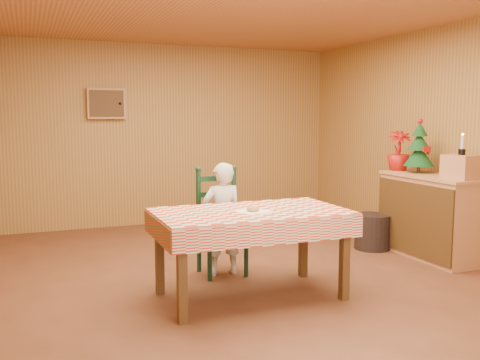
# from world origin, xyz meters

# --- Properties ---
(ground) EXTENTS (6.00, 6.00, 0.00)m
(ground) POSITION_xyz_m (0.00, 0.00, 0.00)
(ground) COLOR brown
(ground) RESTS_ON ground
(cabin_walls) EXTENTS (5.10, 6.05, 2.65)m
(cabin_walls) POSITION_xyz_m (-0.00, 0.53, 1.83)
(cabin_walls) COLOR #A6793B
(cabin_walls) RESTS_ON ground
(dining_table) EXTENTS (1.66, 0.96, 0.77)m
(dining_table) POSITION_xyz_m (-0.17, -0.48, 0.69)
(dining_table) COLOR #4E3114
(dining_table) RESTS_ON ground
(ladder_chair) EXTENTS (0.44, 0.40, 1.08)m
(ladder_chair) POSITION_xyz_m (-0.17, 0.30, 0.50)
(ladder_chair) COLOR black
(ladder_chair) RESTS_ON ground
(seated_child) EXTENTS (0.41, 0.27, 1.12)m
(seated_child) POSITION_xyz_m (-0.17, 0.25, 0.56)
(seated_child) COLOR silver
(seated_child) RESTS_ON ground
(napkin) EXTENTS (0.32, 0.32, 0.00)m
(napkin) POSITION_xyz_m (-0.17, -0.53, 0.77)
(napkin) COLOR white
(napkin) RESTS_ON dining_table
(donut) EXTENTS (0.14, 0.14, 0.04)m
(donut) POSITION_xyz_m (-0.17, -0.53, 0.79)
(donut) COLOR #B58040
(donut) RESTS_ON napkin
(shelf_unit) EXTENTS (0.54, 1.24, 0.93)m
(shelf_unit) POSITION_xyz_m (2.22, 0.00, 0.47)
(shelf_unit) COLOR tan
(shelf_unit) RESTS_ON ground
(crate) EXTENTS (0.35, 0.35, 0.25)m
(crate) POSITION_xyz_m (2.23, -0.40, 1.06)
(crate) COLOR tan
(crate) RESTS_ON shelf_unit
(christmas_tree) EXTENTS (0.34, 0.34, 0.62)m
(christmas_tree) POSITION_xyz_m (2.23, 0.25, 1.21)
(christmas_tree) COLOR #4E3114
(christmas_tree) RESTS_ON shelf_unit
(flower_arrangement) EXTENTS (0.35, 0.35, 0.47)m
(flower_arrangement) POSITION_xyz_m (2.18, 0.55, 1.17)
(flower_arrangement) COLOR #AC140F
(flower_arrangement) RESTS_ON shelf_unit
(candle_set) EXTENTS (0.07, 0.07, 0.22)m
(candle_set) POSITION_xyz_m (2.23, -0.40, 1.24)
(candle_set) COLOR black
(candle_set) RESTS_ON crate
(storage_bin) EXTENTS (0.49, 0.49, 0.42)m
(storage_bin) POSITION_xyz_m (1.84, 0.55, 0.21)
(storage_bin) COLOR black
(storage_bin) RESTS_ON ground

